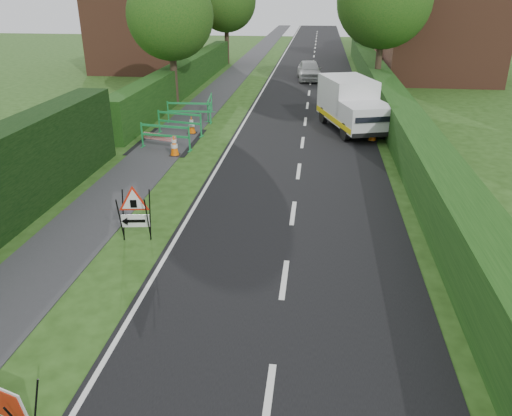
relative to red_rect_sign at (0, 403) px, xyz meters
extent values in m
plane|color=#234212|center=(1.19, 3.47, -0.48)|extent=(120.00, 120.00, 0.00)
cube|color=black|center=(3.69, 38.47, -0.48)|extent=(6.00, 90.00, 0.02)
cube|color=#2D2D30|center=(-1.81, 38.47, -0.47)|extent=(2.00, 90.00, 0.02)
cube|color=#14380F|center=(-3.81, 25.47, -0.48)|extent=(1.00, 24.00, 1.80)
cube|color=#14380F|center=(7.69, 19.47, -0.48)|extent=(1.20, 50.00, 1.50)
cube|color=brown|center=(-8.81, 33.47, 2.27)|extent=(7.00, 7.00, 5.50)
cube|color=brown|center=(12.19, 31.47, 2.27)|extent=(7.00, 7.00, 5.50)
cube|color=brown|center=(13.19, 45.47, 2.27)|extent=(7.00, 7.00, 5.50)
cylinder|color=#2D2116|center=(-3.41, 21.47, 0.83)|extent=(0.36, 0.36, 2.62)
sphere|color=#164512|center=(-3.41, 21.47, 4.01)|extent=(4.40, 4.40, 4.40)
cylinder|color=#2D2116|center=(7.59, 25.47, 1.01)|extent=(0.36, 0.36, 2.97)
sphere|color=#164512|center=(7.59, 25.47, 4.70)|extent=(5.20, 5.20, 5.20)
cylinder|color=#2D2116|center=(-3.41, 37.47, 0.92)|extent=(0.36, 0.36, 2.80)
sphere|color=#164512|center=(-3.41, 37.47, 4.36)|extent=(4.80, 4.80, 4.80)
cylinder|color=#2D2116|center=(7.59, 41.47, 0.74)|extent=(0.36, 0.36, 2.45)
sphere|color=#164512|center=(7.59, 41.47, 3.75)|extent=(4.20, 4.20, 4.20)
cylinder|color=black|center=(0.50, 0.03, -0.06)|extent=(0.11, 0.29, 0.82)
cube|color=white|center=(0.00, 0.01, 0.02)|extent=(0.99, 0.41, 0.71)
cylinder|color=black|center=(-0.40, 5.66, 0.16)|extent=(0.08, 0.38, 1.23)
cylinder|color=black|center=(-0.45, 5.97, 0.16)|extent=(0.08, 0.38, 1.23)
cylinder|color=black|center=(0.26, 5.76, 0.16)|extent=(0.08, 0.38, 1.23)
cylinder|color=black|center=(0.21, 6.06, 0.16)|extent=(0.08, 0.38, 1.23)
cube|color=white|center=(-0.09, 5.84, 0.07)|extent=(0.68, 0.12, 0.33)
cube|color=black|center=(-0.09, 5.82, 0.07)|extent=(0.48, 0.08, 0.08)
cone|color=black|center=(-0.35, 5.79, 0.07)|extent=(0.18, 0.22, 0.20)
cube|color=black|center=(-0.09, 5.82, 0.54)|extent=(0.16, 0.03, 0.20)
cube|color=silver|center=(5.52, 17.98, 0.80)|extent=(2.65, 3.39, 1.78)
cube|color=silver|center=(6.20, 15.83, 0.45)|extent=(2.34, 2.38, 1.09)
cube|color=black|center=(6.47, 14.95, 0.72)|extent=(1.61, 0.69, 0.50)
cube|color=yellow|center=(4.89, 16.87, 0.09)|extent=(1.39, 4.35, 0.22)
cube|color=yellow|center=(6.66, 17.43, 0.09)|extent=(1.39, 4.35, 0.22)
cube|color=black|center=(6.47, 14.96, -0.04)|extent=(1.76, 0.65, 0.18)
cylinder|color=black|center=(5.42, 15.53, -0.11)|extent=(0.43, 0.77, 0.74)
cylinder|color=black|center=(7.00, 16.03, -0.11)|extent=(0.43, 0.77, 0.74)
cylinder|color=black|center=(4.52, 18.36, -0.11)|extent=(0.43, 0.77, 0.74)
cylinder|color=black|center=(6.10, 18.87, -0.11)|extent=(0.43, 0.77, 0.74)
cube|color=black|center=(6.55, 15.61, -0.46)|extent=(0.38, 0.38, 0.04)
cone|color=#FC6607|center=(6.55, 15.61, -0.07)|extent=(0.32, 0.32, 0.75)
cylinder|color=white|center=(6.55, 15.61, -0.10)|extent=(0.25, 0.25, 0.14)
cylinder|color=white|center=(6.55, 15.61, 0.08)|extent=(0.17, 0.17, 0.10)
cube|color=black|center=(6.34, 17.08, -0.46)|extent=(0.38, 0.38, 0.04)
cone|color=#FC6607|center=(6.34, 17.08, -0.07)|extent=(0.32, 0.32, 0.75)
cylinder|color=white|center=(6.34, 17.08, -0.10)|extent=(0.25, 0.25, 0.14)
cylinder|color=white|center=(6.34, 17.08, 0.08)|extent=(0.17, 0.17, 0.10)
cube|color=black|center=(6.04, 18.67, -0.46)|extent=(0.38, 0.38, 0.04)
cone|color=#FC6607|center=(6.04, 18.67, -0.07)|extent=(0.32, 0.32, 0.75)
cylinder|color=white|center=(6.04, 18.67, -0.10)|extent=(0.25, 0.25, 0.14)
cylinder|color=white|center=(6.04, 18.67, 0.08)|extent=(0.17, 0.17, 0.10)
cube|color=black|center=(-1.03, 12.69, -0.46)|extent=(0.38, 0.38, 0.04)
cone|color=#FC6607|center=(-1.03, 12.69, -0.07)|extent=(0.32, 0.32, 0.75)
cylinder|color=white|center=(-1.03, 12.69, -0.10)|extent=(0.25, 0.25, 0.14)
cylinder|color=white|center=(-1.03, 12.69, 0.08)|extent=(0.17, 0.17, 0.10)
cube|color=black|center=(-1.13, 15.81, -0.46)|extent=(0.38, 0.38, 0.04)
cone|color=#FC6607|center=(-1.13, 15.81, -0.07)|extent=(0.32, 0.32, 0.75)
cylinder|color=white|center=(-1.13, 15.81, -0.10)|extent=(0.25, 0.25, 0.14)
cylinder|color=white|center=(-1.13, 15.81, 0.08)|extent=(0.17, 0.17, 0.10)
cube|color=#198C41|center=(-2.57, 13.59, 0.02)|extent=(0.06, 0.06, 1.00)
cube|color=#198C41|center=(-0.60, 13.29, 0.02)|extent=(0.06, 0.06, 1.00)
cube|color=#198C41|center=(-1.58, 13.44, 0.44)|extent=(1.99, 0.35, 0.08)
cube|color=#198C41|center=(-1.58, 13.44, 0.07)|extent=(1.99, 0.35, 0.08)
cube|color=#198C41|center=(-2.57, 13.59, -0.46)|extent=(0.11, 0.36, 0.04)
cube|color=#198C41|center=(-0.60, 13.29, -0.46)|extent=(0.11, 0.36, 0.04)
cube|color=#198C41|center=(-2.56, 15.78, 0.02)|extent=(0.06, 0.06, 1.00)
cube|color=#198C41|center=(-0.61, 15.34, 0.02)|extent=(0.06, 0.06, 1.00)
cube|color=#198C41|center=(-1.58, 15.56, 0.44)|extent=(1.96, 0.48, 0.08)
cube|color=#198C41|center=(-1.58, 15.56, 0.07)|extent=(1.96, 0.48, 0.08)
cube|color=#198C41|center=(-2.56, 15.78, -0.46)|extent=(0.13, 0.35, 0.04)
cube|color=#198C41|center=(-0.61, 15.34, -0.46)|extent=(0.13, 0.35, 0.04)
cube|color=#198C41|center=(-2.68, 17.57, 0.02)|extent=(0.05, 0.05, 1.00)
cube|color=#198C41|center=(-0.68, 17.64, 0.02)|extent=(0.05, 0.05, 1.00)
cube|color=#198C41|center=(-1.68, 17.60, 0.44)|extent=(2.00, 0.12, 0.08)
cube|color=#198C41|center=(-1.68, 17.60, 0.07)|extent=(2.00, 0.12, 0.08)
cube|color=#198C41|center=(-2.68, 17.57, -0.46)|extent=(0.07, 0.35, 0.04)
cube|color=#198C41|center=(-0.68, 17.64, -0.46)|extent=(0.07, 0.35, 0.04)
cube|color=#198C41|center=(-0.84, 17.84, 0.02)|extent=(0.06, 0.06, 1.00)
cube|color=#198C41|center=(-1.08, 19.83, 0.02)|extent=(0.06, 0.06, 1.00)
cube|color=#198C41|center=(-0.96, 18.84, 0.44)|extent=(0.29, 1.99, 0.08)
cube|color=#198C41|center=(-0.96, 18.84, 0.07)|extent=(0.29, 1.99, 0.08)
cube|color=#198C41|center=(-0.84, 17.84, -0.46)|extent=(0.35, 0.10, 0.04)
cube|color=#198C41|center=(-1.08, 19.83, -0.46)|extent=(0.35, 0.10, 0.04)
cube|color=red|center=(-1.85, 13.56, -0.48)|extent=(1.45, 0.48, 0.25)
imported|color=silver|center=(3.55, 30.26, 0.17)|extent=(1.88, 3.92, 1.29)
camera|label=1|loc=(4.21, -4.80, 5.33)|focal=35.00mm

